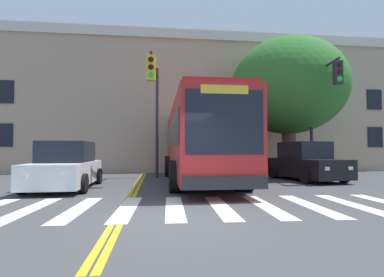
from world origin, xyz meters
name	(u,v)px	position (x,y,z in m)	size (l,w,h in m)	color
ground_plane	(175,220)	(0.00, 0.00, 0.00)	(120.00, 120.00, 0.00)	#424244
crosswalk	(151,208)	(-0.51, 1.34, 0.00)	(13.44, 3.79, 0.01)	white
lane_line_yellow_inner	(145,170)	(-1.23, 15.34, 0.00)	(0.12, 36.00, 0.01)	gold
lane_line_yellow_outer	(147,170)	(-1.07, 15.34, 0.00)	(0.12, 36.00, 0.01)	gold
city_bus	(197,141)	(1.50, 7.54, 1.87)	(2.92, 11.64, 3.50)	#B22323
car_white_near_lane	(66,167)	(-3.77, 5.55, 0.80)	(2.19, 4.69, 1.77)	white
car_black_far_lane	(305,163)	(6.69, 7.36, 0.83)	(2.54, 4.57, 1.83)	black
traffic_light_near_corner	(321,100)	(7.49, 7.27, 3.86)	(0.60, 3.14, 5.80)	#28282D
traffic_light_overhead	(155,98)	(-0.47, 7.92, 3.90)	(0.51, 4.06, 5.75)	#28282D
street_tree_curbside_large	(288,87)	(6.98, 9.77, 5.02)	(8.39, 8.50, 7.74)	brown
building_facade	(195,109)	(2.58, 17.06, 4.69)	(30.30, 8.47, 9.37)	tan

